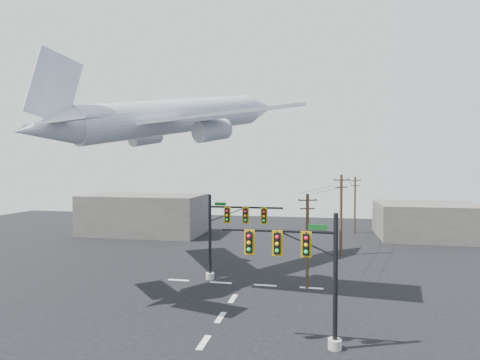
% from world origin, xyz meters
% --- Properties ---
extents(ground, '(120.00, 120.00, 0.00)m').
position_xyz_m(ground, '(0.00, 0.00, 0.00)').
color(ground, black).
rests_on(ground, ground).
extents(lane_markings, '(14.00, 21.20, 0.01)m').
position_xyz_m(lane_markings, '(0.00, 5.33, 0.01)').
color(lane_markings, silver).
rests_on(lane_markings, ground).
extents(signal_mast_near, '(6.97, 0.86, 7.79)m').
position_xyz_m(signal_mast_near, '(5.94, 0.62, 4.38)').
color(signal_mast_near, '#9C9B8E').
rests_on(signal_mast_near, ground).
extents(signal_mast_far, '(7.12, 0.86, 7.82)m').
position_xyz_m(signal_mast_far, '(-1.59, 12.91, 4.40)').
color(signal_mast_far, '#9C9B8E').
rests_on(signal_mast_far, ground).
extents(utility_pole_a, '(1.57, 0.61, 8.08)m').
position_xyz_m(utility_pole_a, '(5.62, 11.95, 4.22)').
color(utility_pole_a, '#432A1D').
rests_on(utility_pole_a, ground).
extents(utility_pole_b, '(1.84, 0.76, 9.45)m').
position_xyz_m(utility_pole_b, '(9.05, 25.71, 4.94)').
color(utility_pole_b, '#432A1D').
rests_on(utility_pole_b, ground).
extents(utility_pole_c, '(1.78, 0.54, 8.81)m').
position_xyz_m(utility_pole_c, '(11.90, 41.93, 4.61)').
color(utility_pole_c, '#432A1D').
rests_on(utility_pole_c, ground).
extents(power_lines, '(7.83, 29.98, 0.36)m').
position_xyz_m(power_lines, '(9.02, 26.88, 8.31)').
color(power_lines, black).
extents(airliner, '(24.50, 26.82, 7.81)m').
position_xyz_m(airliner, '(-6.70, 13.82, 15.08)').
color(airliner, '#B4BAC1').
extents(building_left, '(18.00, 10.00, 6.00)m').
position_xyz_m(building_left, '(-20.00, 35.00, 3.00)').
color(building_left, '#615E56').
rests_on(building_left, ground).
extents(building_right, '(14.00, 12.00, 5.00)m').
position_xyz_m(building_right, '(22.00, 40.00, 2.50)').
color(building_right, '#615E56').
rests_on(building_right, ground).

